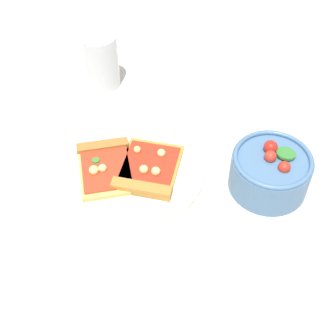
% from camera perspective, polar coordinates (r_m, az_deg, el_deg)
% --- Properties ---
extents(ground_plane, '(2.40, 2.40, 0.00)m').
position_cam_1_polar(ground_plane, '(0.82, -6.14, -0.37)').
color(ground_plane, beige).
rests_on(ground_plane, ground).
extents(plate, '(0.25, 0.25, 0.01)m').
position_cam_1_polar(plate, '(0.81, -4.23, -0.20)').
color(plate, silver).
rests_on(plate, ground_plane).
extents(pizza_slice_near, '(0.15, 0.15, 0.02)m').
position_cam_1_polar(pizza_slice_near, '(0.80, -7.79, 0.42)').
color(pizza_slice_near, '#E5B256').
rests_on(pizza_slice_near, plate).
extents(pizza_slice_far, '(0.15, 0.13, 0.02)m').
position_cam_1_polar(pizza_slice_far, '(0.78, -2.52, -0.41)').
color(pizza_slice_far, gold).
rests_on(pizza_slice_far, plate).
extents(salad_bowl, '(0.13, 0.13, 0.08)m').
position_cam_1_polar(salad_bowl, '(0.78, 12.49, -0.39)').
color(salad_bowl, '#4C7299').
rests_on(salad_bowl, ground_plane).
extents(soda_glass, '(0.07, 0.07, 0.11)m').
position_cam_1_polar(soda_glass, '(0.97, -8.20, 12.79)').
color(soda_glass, silver).
rests_on(soda_glass, ground_plane).
extents(paper_napkin, '(0.14, 0.17, 0.00)m').
position_cam_1_polar(paper_napkin, '(0.65, 2.40, -19.63)').
color(paper_napkin, silver).
rests_on(paper_napkin, ground_plane).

